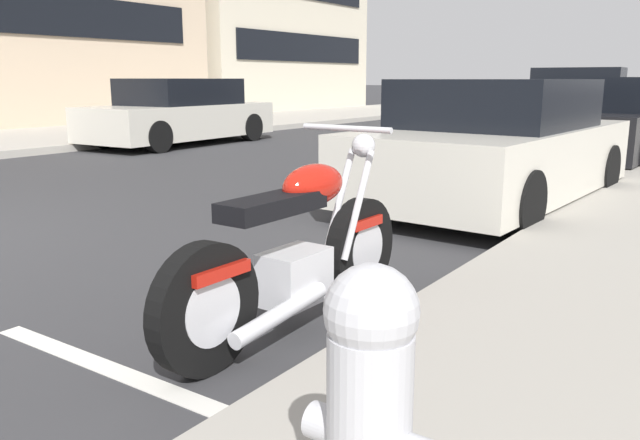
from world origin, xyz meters
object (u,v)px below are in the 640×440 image
(parked_motorcycle, at_px, (297,254))
(crossing_truck, at_px, (577,89))
(parked_car_at_intersection, at_px, (495,147))
(car_opposite_curb, at_px, (180,113))
(fire_hydrant, at_px, (370,410))
(parked_car_second_in_row, at_px, (606,121))

(parked_motorcycle, xyz_separation_m, crossing_truck, (27.49, 4.98, 0.55))
(parked_car_at_intersection, distance_m, car_opposite_curb, 8.48)
(parked_car_at_intersection, bearing_deg, parked_motorcycle, -171.79)
(crossing_truck, height_order, fire_hydrant, crossing_truck)
(parked_car_second_in_row, bearing_deg, crossing_truck, 17.06)
(parked_motorcycle, height_order, parked_car_at_intersection, parked_car_at_intersection)
(parked_car_at_intersection, relative_size, parked_car_second_in_row, 0.89)
(parked_car_at_intersection, distance_m, parked_car_second_in_row, 5.17)
(parked_car_second_in_row, xyz_separation_m, fire_hydrant, (-10.87, -1.57, -0.11))
(parked_car_second_in_row, xyz_separation_m, crossing_truck, (18.10, 4.75, 0.30))
(parked_car_at_intersection, height_order, fire_hydrant, parked_car_at_intersection)
(parked_car_at_intersection, bearing_deg, parked_car_second_in_row, 1.40)
(car_opposite_curb, bearing_deg, fire_hydrant, 45.74)
(parked_motorcycle, bearing_deg, parked_car_second_in_row, 2.52)
(fire_hydrant, bearing_deg, parked_car_second_in_row, 8.20)
(parked_car_at_intersection, distance_m, fire_hydrant, 5.96)
(parked_motorcycle, xyz_separation_m, parked_car_at_intersection, (4.22, 0.38, 0.22))
(parked_motorcycle, distance_m, parked_car_second_in_row, 9.39)
(fire_hydrant, bearing_deg, parked_car_at_intersection, 16.72)
(parked_motorcycle, distance_m, fire_hydrant, 2.00)
(parked_motorcycle, height_order, fire_hydrant, parked_motorcycle)
(crossing_truck, xyz_separation_m, car_opposite_curb, (-20.44, 3.39, -0.31))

